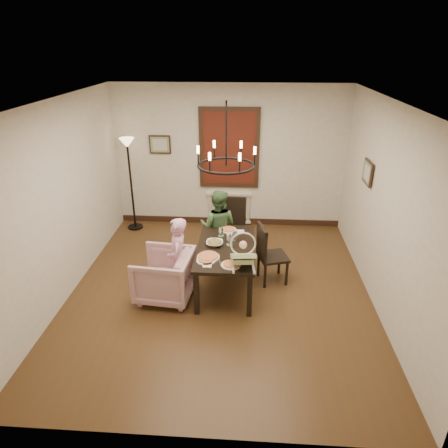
# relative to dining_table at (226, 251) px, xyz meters

# --- Properties ---
(room_shell) EXTENTS (4.51, 5.00, 2.81)m
(room_shell) POSITION_rel_dining_table_xyz_m (-0.08, 0.25, 0.78)
(room_shell) COLOR #4A2F19
(room_shell) RESTS_ON ground
(dining_table) EXTENTS (0.85, 1.51, 0.71)m
(dining_table) POSITION_rel_dining_table_xyz_m (0.00, 0.00, 0.00)
(dining_table) COLOR black
(dining_table) RESTS_ON room_shell
(chair_far) EXTENTS (0.47, 0.47, 1.03)m
(chair_far) POSITION_rel_dining_table_xyz_m (0.04, 1.06, -0.11)
(chair_far) COLOR black
(chair_far) RESTS_ON room_shell
(chair_right) EXTENTS (0.53, 0.53, 0.97)m
(chair_right) POSITION_rel_dining_table_xyz_m (0.72, 0.23, -0.14)
(chair_right) COLOR black
(chair_right) RESTS_ON room_shell
(armchair) EXTENTS (0.88, 0.86, 0.73)m
(armchair) POSITION_rel_dining_table_xyz_m (-0.88, -0.32, -0.26)
(armchair) COLOR #D5A3A5
(armchair) RESTS_ON room_shell
(elderly_woman) EXTENTS (0.29, 0.41, 1.05)m
(elderly_woman) POSITION_rel_dining_table_xyz_m (-0.68, -0.29, -0.10)
(elderly_woman) COLOR #D898BC
(elderly_woman) RESTS_ON room_shell
(seated_man) EXTENTS (0.58, 0.48, 1.07)m
(seated_man) POSITION_rel_dining_table_xyz_m (-0.18, 0.81, -0.09)
(seated_man) COLOR #466F42
(seated_man) RESTS_ON room_shell
(baby_bouncer) EXTENTS (0.42, 0.54, 0.33)m
(baby_bouncer) POSITION_rel_dining_table_xyz_m (0.26, -0.53, 0.25)
(baby_bouncer) COLOR #B9CF8F
(baby_bouncer) RESTS_ON dining_table
(salad_bowl) EXTENTS (0.30, 0.30, 0.07)m
(salad_bowl) POSITION_rel_dining_table_xyz_m (-0.17, 0.03, 0.12)
(salad_bowl) COLOR white
(salad_bowl) RESTS_ON dining_table
(pizza_platter) EXTENTS (0.32, 0.32, 0.04)m
(pizza_platter) POSITION_rel_dining_table_xyz_m (-0.23, -0.36, 0.10)
(pizza_platter) COLOR tan
(pizza_platter) RESTS_ON dining_table
(drinking_glass) EXTENTS (0.07, 0.07, 0.13)m
(drinking_glass) POSITION_rel_dining_table_xyz_m (0.07, 0.01, 0.15)
(drinking_glass) COLOR silver
(drinking_glass) RESTS_ON dining_table
(window_blinds) EXTENTS (1.00, 0.03, 1.40)m
(window_blinds) POSITION_rel_dining_table_xyz_m (-0.08, 2.34, 0.98)
(window_blinds) COLOR #551D11
(window_blinds) RESTS_ON room_shell
(radiator) EXTENTS (0.92, 0.12, 0.62)m
(radiator) POSITION_rel_dining_table_xyz_m (-0.08, 2.36, -0.27)
(radiator) COLOR silver
(radiator) RESTS_ON room_shell
(picture_back) EXTENTS (0.42, 0.03, 0.36)m
(picture_back) POSITION_rel_dining_table_xyz_m (-1.43, 2.35, 1.03)
(picture_back) COLOR black
(picture_back) RESTS_ON room_shell
(picture_right) EXTENTS (0.03, 0.42, 0.36)m
(picture_right) POSITION_rel_dining_table_xyz_m (2.13, 0.78, 1.03)
(picture_right) COLOR black
(picture_right) RESTS_ON room_shell
(floor_lamp) EXTENTS (0.30, 0.30, 1.80)m
(floor_lamp) POSITION_rel_dining_table_xyz_m (-1.98, 2.03, 0.28)
(floor_lamp) COLOR black
(floor_lamp) RESTS_ON room_shell
(chandelier) EXTENTS (0.80, 0.80, 0.04)m
(chandelier) POSITION_rel_dining_table_xyz_m (-0.00, -0.00, 1.33)
(chandelier) COLOR black
(chandelier) RESTS_ON room_shell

